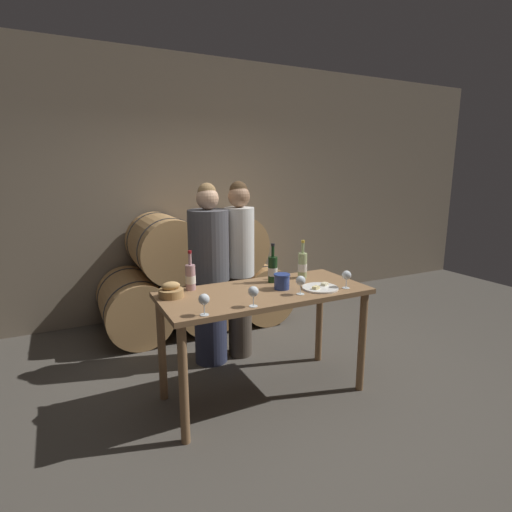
{
  "coord_description": "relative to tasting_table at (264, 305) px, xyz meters",
  "views": [
    {
      "loc": [
        -1.41,
        -2.68,
        1.83
      ],
      "look_at": [
        0.0,
        0.15,
        1.15
      ],
      "focal_mm": 28.0,
      "sensor_mm": 36.0,
      "label": 1
    }
  ],
  "objects": [
    {
      "name": "person_right",
      "position": [
        0.13,
        0.76,
        0.14
      ],
      "size": [
        0.28,
        0.28,
        1.73
      ],
      "color": "#4C4238",
      "rests_on": "ground_plane"
    },
    {
      "name": "ground_plane",
      "position": [
        0.0,
        0.0,
        -0.78
      ],
      "size": [
        10.0,
        10.0,
        0.0
      ],
      "primitive_type": "plane",
      "color": "#4C473F"
    },
    {
      "name": "cheese_plate",
      "position": [
        0.42,
        -0.16,
        0.13
      ],
      "size": [
        0.29,
        0.29,
        0.04
      ],
      "color": "white",
      "rests_on": "tasting_table"
    },
    {
      "name": "barrel_stack",
      "position": [
        0.0,
        1.72,
        -0.17
      ],
      "size": [
        2.2,
        0.97,
        1.35
      ],
      "color": "tan",
      "rests_on": "ground_plane"
    },
    {
      "name": "wine_glass_right",
      "position": [
        0.62,
        -0.24,
        0.23
      ],
      "size": [
        0.07,
        0.07,
        0.15
      ],
      "color": "white",
      "rests_on": "tasting_table"
    },
    {
      "name": "wine_glass_left",
      "position": [
        -0.24,
        -0.3,
        0.23
      ],
      "size": [
        0.07,
        0.07,
        0.15
      ],
      "color": "white",
      "rests_on": "tasting_table"
    },
    {
      "name": "stone_wall_back",
      "position": [
        0.0,
        2.33,
        0.82
      ],
      "size": [
        10.0,
        0.12,
        3.2
      ],
      "color": "gray",
      "rests_on": "ground_plane"
    },
    {
      "name": "wine_bottle_rose",
      "position": [
        -0.51,
        0.28,
        0.23
      ],
      "size": [
        0.08,
        0.08,
        0.32
      ],
      "color": "#BC8E93",
      "rests_on": "tasting_table"
    },
    {
      "name": "bread_basket",
      "position": [
        -0.7,
        0.16,
        0.17
      ],
      "size": [
        0.19,
        0.19,
        0.12
      ],
      "color": "#A87F4C",
      "rests_on": "tasting_table"
    },
    {
      "name": "wine_glass_center",
      "position": [
        0.2,
        -0.21,
        0.23
      ],
      "size": [
        0.07,
        0.07,
        0.15
      ],
      "color": "white",
      "rests_on": "tasting_table"
    },
    {
      "name": "blue_crock",
      "position": [
        0.14,
        -0.03,
        0.19
      ],
      "size": [
        0.13,
        0.13,
        0.12
      ],
      "color": "navy",
      "rests_on": "tasting_table"
    },
    {
      "name": "tasting_table",
      "position": [
        0.0,
        0.0,
        0.0
      ],
      "size": [
        1.65,
        0.73,
        0.9
      ],
      "color": "olive",
      "rests_on": "ground_plane"
    },
    {
      "name": "wine_bottle_white",
      "position": [
        0.48,
        0.19,
        0.24
      ],
      "size": [
        0.08,
        0.08,
        0.34
      ],
      "color": "#ADBC7F",
      "rests_on": "tasting_table"
    },
    {
      "name": "wine_glass_far_left",
      "position": [
        -0.61,
        -0.31,
        0.23
      ],
      "size": [
        0.07,
        0.07,
        0.15
      ],
      "color": "white",
      "rests_on": "tasting_table"
    },
    {
      "name": "person_left",
      "position": [
        -0.18,
        0.76,
        0.09
      ],
      "size": [
        0.38,
        0.38,
        1.72
      ],
      "color": "#2D334C",
      "rests_on": "ground_plane"
    },
    {
      "name": "wine_bottle_red",
      "position": [
        0.18,
        0.18,
        0.23
      ],
      "size": [
        0.08,
        0.08,
        0.33
      ],
      "color": "#193819",
      "rests_on": "tasting_table"
    }
  ]
}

